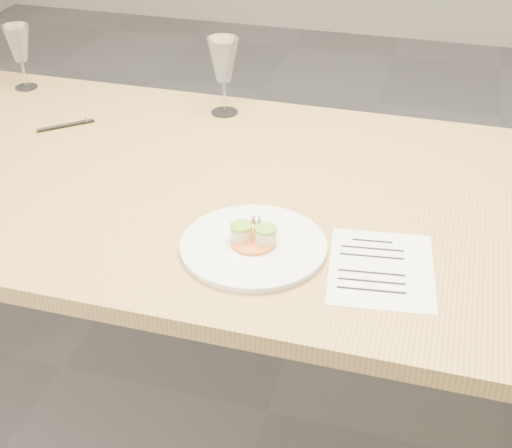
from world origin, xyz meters
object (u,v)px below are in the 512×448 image
(dinner_plate, at_px, (254,245))
(wine_glass_1, at_px, (223,62))
(recipe_sheet, at_px, (381,268))
(wine_glass_0, at_px, (18,45))
(dining_table, at_px, (270,213))
(ballpoint_pen, at_px, (66,125))

(dinner_plate, bearing_deg, wine_glass_1, 113.01)
(wine_glass_1, bearing_deg, recipe_sheet, -49.77)
(dinner_plate, bearing_deg, wine_glass_0, 144.90)
(wine_glass_0, relative_size, wine_glass_1, 0.89)
(wine_glass_1, bearing_deg, dining_table, -58.30)
(recipe_sheet, relative_size, ballpoint_pen, 2.28)
(wine_glass_0, bearing_deg, dining_table, -24.08)
(recipe_sheet, bearing_deg, wine_glass_1, 122.88)
(dining_table, relative_size, wine_glass_0, 12.36)
(recipe_sheet, height_order, wine_glass_0, wine_glass_0)
(dinner_plate, xyz_separation_m, wine_glass_0, (-0.91, 0.64, 0.12))
(recipe_sheet, distance_m, ballpoint_pen, 1.01)
(dining_table, height_order, ballpoint_pen, ballpoint_pen)
(dining_table, xyz_separation_m, recipe_sheet, (0.29, -0.24, 0.07))
(dinner_plate, distance_m, ballpoint_pen, 0.78)
(recipe_sheet, xyz_separation_m, ballpoint_pen, (-0.92, 0.42, 0.00))
(dining_table, xyz_separation_m, ballpoint_pen, (-0.63, 0.17, 0.07))
(dining_table, xyz_separation_m, wine_glass_1, (-0.24, 0.38, 0.22))
(recipe_sheet, xyz_separation_m, wine_glass_1, (-0.53, 0.63, 0.15))
(dinner_plate, relative_size, wine_glass_0, 1.56)
(recipe_sheet, bearing_deg, dining_table, 133.04)
(ballpoint_pen, height_order, wine_glass_1, wine_glass_1)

